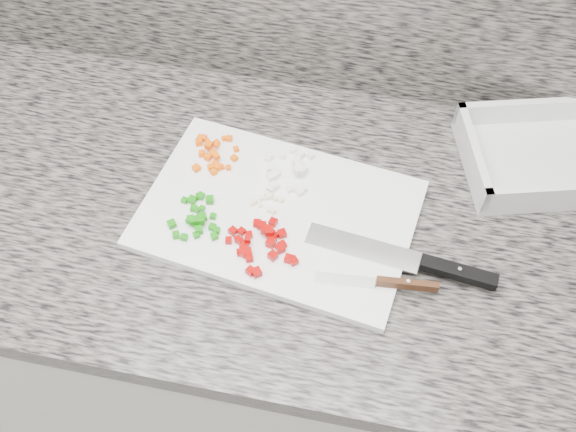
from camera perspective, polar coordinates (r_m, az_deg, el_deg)
name	(u,v)px	position (r m, az deg, el deg)	size (l,w,h in m)	color
cabinet	(244,323)	(1.47, -3.96, -9.48)	(3.92, 0.62, 0.86)	silver
countertop	(229,206)	(1.08, -5.30, 0.93)	(3.96, 0.64, 0.04)	#615D55
cutting_board	(278,214)	(1.03, -0.87, 0.20)	(0.43, 0.29, 0.01)	white
carrot_pile	(212,153)	(1.10, -6.77, 5.59)	(0.08, 0.09, 0.02)	#F95D05
onion_pile	(288,172)	(1.07, 0.04, 3.92)	(0.08, 0.10, 0.02)	white
green_pepper_pile	(197,218)	(1.02, -8.10, -0.17)	(0.09, 0.09, 0.02)	#147F0B
red_pepper_pile	(262,244)	(0.98, -2.36, -2.48)	(0.12, 0.11, 0.02)	#A40302
garlic_pile	(267,202)	(1.03, -1.89, 1.29)	(0.05, 0.04, 0.01)	#F6E8BE
chef_knife	(425,264)	(0.99, 12.07, -4.16)	(0.29, 0.07, 0.02)	silver
paring_knife	(391,283)	(0.96, 9.18, -5.91)	(0.18, 0.03, 0.02)	silver
tray	(547,157)	(1.18, 22.04, 4.89)	(0.32, 0.27, 0.06)	silver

